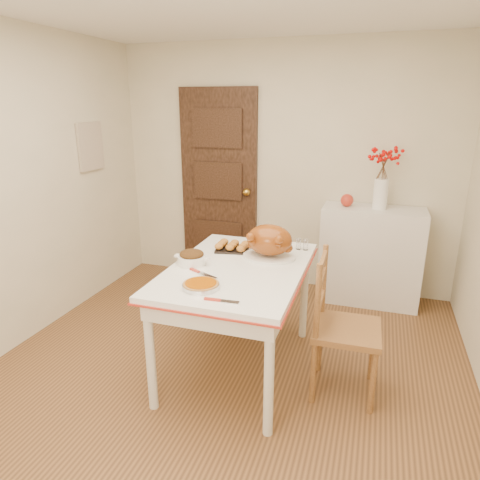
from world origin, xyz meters
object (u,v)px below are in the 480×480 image
(kitchen_table, at_px, (238,319))
(pumpkin_pie, at_px, (201,284))
(turkey_platter, at_px, (269,242))
(sideboard, at_px, (370,256))
(chair_oak, at_px, (347,327))

(kitchen_table, xyz_separation_m, pumpkin_pie, (-0.10, -0.41, 0.43))
(kitchen_table, bearing_deg, turkey_platter, 55.91)
(kitchen_table, distance_m, pumpkin_pie, 0.61)
(turkey_platter, xyz_separation_m, pumpkin_pie, (-0.27, -0.66, -0.10))
(pumpkin_pie, bearing_deg, turkey_platter, 67.79)
(sideboard, relative_size, turkey_platter, 2.43)
(sideboard, height_order, kitchen_table, sideboard)
(kitchen_table, distance_m, chair_oak, 0.78)
(chair_oak, bearing_deg, sideboard, -5.18)
(sideboard, height_order, turkey_platter, turkey_platter)
(turkey_platter, distance_m, pumpkin_pie, 0.72)
(sideboard, bearing_deg, chair_oak, -93.77)
(sideboard, height_order, chair_oak, chair_oak)
(chair_oak, height_order, turkey_platter, turkey_platter)
(sideboard, relative_size, kitchen_table, 0.70)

